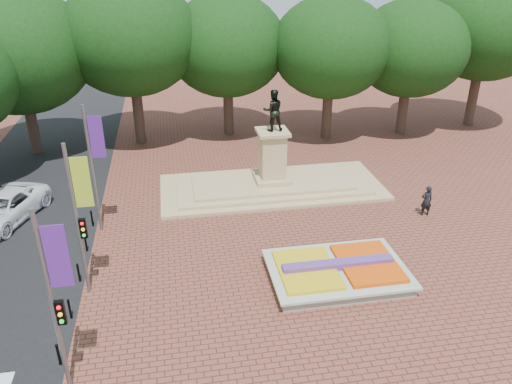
{
  "coord_description": "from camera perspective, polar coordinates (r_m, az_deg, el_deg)",
  "views": [
    {
      "loc": [
        -6.05,
        -20.15,
        13.67
      ],
      "look_at": [
        -1.88,
        3.21,
        2.2
      ],
      "focal_mm": 35.0,
      "sensor_mm": 36.0,
      "label": 1
    }
  ],
  "objects": [
    {
      "name": "ground",
      "position": [
        25.09,
        5.57,
        -7.36
      ],
      "size": [
        90.0,
        90.0,
        0.0
      ],
      "primitive_type": "plane",
      "color": "brown",
      "rests_on": "ground"
    },
    {
      "name": "asphalt_street",
      "position": [
        29.99,
        -26.25,
        -4.22
      ],
      "size": [
        9.0,
        90.0,
        0.02
      ],
      "primitive_type": "cube",
      "color": "black",
      "rests_on": "ground"
    },
    {
      "name": "flower_bed",
      "position": [
        23.58,
        9.34,
        -8.91
      ],
      "size": [
        6.3,
        4.3,
        0.91
      ],
      "color": "gray",
      "rests_on": "ground"
    },
    {
      "name": "monument",
      "position": [
        31.5,
        1.84,
        1.83
      ],
      "size": [
        14.0,
        6.0,
        6.4
      ],
      "color": "tan",
      "rests_on": "ground"
    },
    {
      "name": "tree_row_back",
      "position": [
        39.68,
        2.33,
        15.62
      ],
      "size": [
        44.8,
        8.8,
        10.43
      ],
      "color": "#3A2820",
      "rests_on": "ground"
    },
    {
      "name": "banner_poles",
      "position": [
        21.62,
        -19.69,
        -2.79
      ],
      "size": [
        0.88,
        11.17,
        7.0
      ],
      "color": "slate",
      "rests_on": "ground"
    },
    {
      "name": "bollard_row",
      "position": [
        23.29,
        -20.05,
        -10.39
      ],
      "size": [
        0.12,
        13.12,
        0.98
      ],
      "color": "black",
      "rests_on": "ground"
    },
    {
      "name": "van",
      "position": [
        31.05,
        -26.93,
        -1.67
      ],
      "size": [
        4.61,
        6.45,
        1.63
      ],
      "primitive_type": "imported",
      "rotation": [
        0.0,
        0.0,
        -0.36
      ],
      "color": "white",
      "rests_on": "ground"
    },
    {
      "name": "pedestrian",
      "position": [
        29.91,
        18.9,
        -0.95
      ],
      "size": [
        0.68,
        0.46,
        1.82
      ],
      "primitive_type": "imported",
      "rotation": [
        0.0,
        0.0,
        3.11
      ],
      "color": "black",
      "rests_on": "ground"
    }
  ]
}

